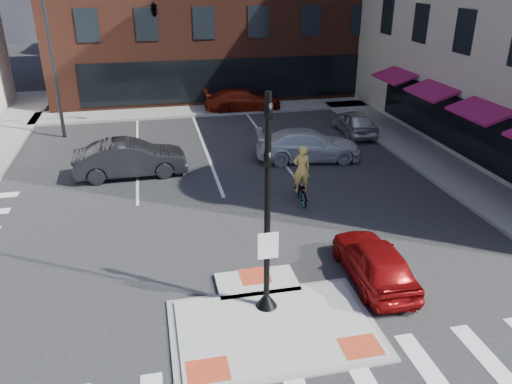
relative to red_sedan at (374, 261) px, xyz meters
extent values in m
plane|color=#28282B|center=(-3.50, -1.12, -0.67)|extent=(120.00, 120.00, 0.00)
cube|color=gray|center=(-3.50, -1.62, -0.64)|extent=(5.40, 3.60, 0.06)
cube|color=#A8A8A3|center=(-3.50, -1.62, -0.61)|extent=(5.00, 3.20, 0.12)
cube|color=#A8A8A3|center=(-3.50, 0.48, -0.61)|extent=(2.40, 1.40, 0.12)
cube|color=#C33D22|center=(-5.40, -2.82, -0.55)|extent=(1.00, 0.80, 0.01)
cube|color=#C33D22|center=(-1.60, -2.82, -0.55)|extent=(1.00, 0.80, 0.01)
cube|color=#C33D22|center=(-3.50, 0.78, -0.55)|extent=(0.90, 0.90, 0.01)
cube|color=gray|center=(-14.50, 18.88, -0.60)|extent=(3.00, 20.00, 0.15)
cube|color=gray|center=(7.30, 8.88, -0.60)|extent=(3.00, 24.00, 0.15)
cube|color=gray|center=(-0.50, 20.88, -0.60)|extent=(26.00, 3.00, 0.15)
cube|color=black|center=(-0.50, 21.88, 1.13)|extent=(20.00, 0.12, 2.80)
cube|color=black|center=(8.50, 8.88, 1.03)|extent=(0.12, 16.00, 2.60)
cube|color=#A8165E|center=(7.80, 8.88, 2.38)|extent=(1.46, 3.00, 0.58)
cube|color=#A8165E|center=(7.80, 14.88, 2.38)|extent=(1.46, 3.00, 0.58)
cube|color=slate|center=(-7.50, 50.88, 4.33)|extent=(10.00, 12.00, 10.00)
cone|color=black|center=(-3.50, -0.72, -0.33)|extent=(0.60, 0.60, 0.45)
cylinder|color=black|center=(-3.50, -0.72, 2.53)|extent=(0.16, 0.16, 5.80)
cube|color=white|center=(-3.50, -0.84, 1.43)|extent=(0.55, 0.04, 0.75)
imported|color=black|center=(-3.50, -0.72, 4.63)|extent=(0.18, 0.22, 1.10)
imported|color=black|center=(-3.50, -0.72, 3.43)|extent=(0.18, 0.22, 1.10)
cylinder|color=black|center=(-11.00, 16.88, 3.33)|extent=(0.20, 0.20, 8.00)
imported|color=black|center=(-5.50, 16.88, 6.13)|extent=(0.48, 2.24, 0.90)
imported|color=maroon|center=(0.00, 0.00, 0.00)|extent=(1.73, 4.01, 1.35)
imported|color=white|center=(1.31, 10.53, 0.07)|extent=(5.39, 2.79, 1.49)
imported|color=#28292E|center=(-7.23, 10.21, 0.15)|extent=(5.05, 1.92, 1.64)
imported|color=silver|center=(5.18, 14.01, 0.02)|extent=(1.82, 4.15, 1.39)
imported|color=maroon|center=(-0.08, 20.38, 0.06)|extent=(5.08, 2.10, 1.47)
imported|color=#3F3F44|center=(-0.50, 5.88, -0.17)|extent=(0.82, 1.96, 1.00)
imported|color=#F1C855|center=(-0.50, 5.88, 0.74)|extent=(0.74, 0.52, 1.92)
camera|label=1|loc=(-6.20, -11.74, 7.98)|focal=35.00mm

